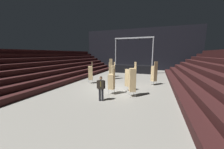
{
  "coord_description": "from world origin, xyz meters",
  "views": [
    {
      "loc": [
        3.6,
        -10.54,
        3.14
      ],
      "look_at": [
        0.08,
        -0.73,
        1.4
      ],
      "focal_mm": 20.06,
      "sensor_mm": 36.0,
      "label": 1
    }
  ],
  "objects_px": {
    "chair_stack_front_left": "(111,68)",
    "chair_stack_front_right": "(128,80)",
    "chair_stack_mid_left": "(113,71)",
    "chair_stack_mid_right": "(154,73)",
    "chair_stack_rear_left": "(91,73)",
    "stage_riser": "(134,68)",
    "chair_stack_mid_centre": "(133,80)",
    "chair_stack_rear_right": "(112,81)",
    "man_with_tie": "(101,87)"
  },
  "relations": [
    {
      "from": "chair_stack_front_left",
      "to": "chair_stack_front_right",
      "type": "bearing_deg",
      "value": -84.92
    },
    {
      "from": "chair_stack_front_left",
      "to": "chair_stack_mid_left",
      "type": "relative_size",
      "value": 1.16
    },
    {
      "from": "chair_stack_mid_right",
      "to": "chair_stack_front_left",
      "type": "bearing_deg",
      "value": 109.91
    },
    {
      "from": "chair_stack_mid_right",
      "to": "chair_stack_rear_left",
      "type": "relative_size",
      "value": 1.04
    },
    {
      "from": "chair_stack_front_right",
      "to": "chair_stack_rear_left",
      "type": "height_order",
      "value": "chair_stack_rear_left"
    },
    {
      "from": "stage_riser",
      "to": "chair_stack_mid_centre",
      "type": "relative_size",
      "value": 2.49
    },
    {
      "from": "stage_riser",
      "to": "chair_stack_mid_left",
      "type": "height_order",
      "value": "stage_riser"
    },
    {
      "from": "stage_riser",
      "to": "chair_stack_rear_right",
      "type": "bearing_deg",
      "value": -88.25
    },
    {
      "from": "man_with_tie",
      "to": "chair_stack_mid_centre",
      "type": "distance_m",
      "value": 2.41
    },
    {
      "from": "chair_stack_rear_left",
      "to": "chair_stack_front_left",
      "type": "bearing_deg",
      "value": -35.43
    },
    {
      "from": "chair_stack_front_left",
      "to": "chair_stack_mid_left",
      "type": "distance_m",
      "value": 1.52
    },
    {
      "from": "chair_stack_rear_left",
      "to": "chair_stack_rear_right",
      "type": "xyz_separation_m",
      "value": [
        3.34,
        -2.65,
        -0.13
      ]
    },
    {
      "from": "chair_stack_front_left",
      "to": "man_with_tie",
      "type": "bearing_deg",
      "value": -102.04
    },
    {
      "from": "stage_riser",
      "to": "man_with_tie",
      "type": "height_order",
      "value": "stage_riser"
    },
    {
      "from": "chair_stack_mid_centre",
      "to": "chair_stack_rear_left",
      "type": "bearing_deg",
      "value": 37.6
    },
    {
      "from": "stage_riser",
      "to": "chair_stack_rear_left",
      "type": "distance_m",
      "value": 9.97
    },
    {
      "from": "chair_stack_front_left",
      "to": "chair_stack_rear_right",
      "type": "bearing_deg",
      "value": -97.34
    },
    {
      "from": "man_with_tie",
      "to": "chair_stack_front_left",
      "type": "bearing_deg",
      "value": -88.75
    },
    {
      "from": "stage_riser",
      "to": "chair_stack_front_right",
      "type": "distance_m",
      "value": 10.9
    },
    {
      "from": "chair_stack_mid_left",
      "to": "chair_stack_rear_left",
      "type": "relative_size",
      "value": 0.93
    },
    {
      "from": "chair_stack_front_right",
      "to": "chair_stack_mid_right",
      "type": "xyz_separation_m",
      "value": [
        2.01,
        2.8,
        0.25
      ]
    },
    {
      "from": "chair_stack_front_right",
      "to": "chair_stack_mid_centre",
      "type": "xyz_separation_m",
      "value": [
        0.61,
        -1.38,
        0.34
      ]
    },
    {
      "from": "chair_stack_mid_left",
      "to": "chair_stack_mid_right",
      "type": "xyz_separation_m",
      "value": [
        4.88,
        -1.47,
        0.13
      ]
    },
    {
      "from": "chair_stack_mid_left",
      "to": "chair_stack_rear_left",
      "type": "bearing_deg",
      "value": 120.61
    },
    {
      "from": "man_with_tie",
      "to": "chair_stack_mid_left",
      "type": "distance_m",
      "value": 7.43
    },
    {
      "from": "chair_stack_front_left",
      "to": "chair_stack_front_right",
      "type": "height_order",
      "value": "chair_stack_front_left"
    },
    {
      "from": "chair_stack_front_left",
      "to": "chair_stack_mid_left",
      "type": "height_order",
      "value": "chair_stack_front_left"
    },
    {
      "from": "stage_riser",
      "to": "chair_stack_mid_right",
      "type": "bearing_deg",
      "value": -66.98
    },
    {
      "from": "chair_stack_mid_right",
      "to": "chair_stack_rear_left",
      "type": "distance_m",
      "value": 6.55
    },
    {
      "from": "stage_riser",
      "to": "chair_stack_mid_left",
      "type": "bearing_deg",
      "value": -102.8
    },
    {
      "from": "man_with_tie",
      "to": "chair_stack_mid_left",
      "type": "bearing_deg",
      "value": -91.8
    },
    {
      "from": "chair_stack_rear_right",
      "to": "stage_riser",
      "type": "bearing_deg",
      "value": 2.88
    },
    {
      "from": "chair_stack_mid_right",
      "to": "chair_stack_front_right",
      "type": "bearing_deg",
      "value": -169.76
    },
    {
      "from": "chair_stack_mid_left",
      "to": "chair_stack_mid_centre",
      "type": "relative_size",
      "value": 0.83
    },
    {
      "from": "chair_stack_mid_left",
      "to": "chair_stack_rear_right",
      "type": "xyz_separation_m",
      "value": [
        1.86,
        -5.63,
        -0.04
      ]
    },
    {
      "from": "man_with_tie",
      "to": "chair_stack_front_right",
      "type": "distance_m",
      "value": 3.19
    },
    {
      "from": "man_with_tie",
      "to": "chair_stack_rear_left",
      "type": "height_order",
      "value": "chair_stack_rear_left"
    },
    {
      "from": "chair_stack_front_right",
      "to": "chair_stack_mid_right",
      "type": "relative_size",
      "value": 0.79
    },
    {
      "from": "chair_stack_rear_left",
      "to": "chair_stack_mid_centre",
      "type": "bearing_deg",
      "value": -144.46
    },
    {
      "from": "chair_stack_mid_left",
      "to": "chair_stack_front_left",
      "type": "bearing_deg",
      "value": -1.55
    },
    {
      "from": "chair_stack_front_right",
      "to": "chair_stack_rear_left",
      "type": "bearing_deg",
      "value": -178.93
    },
    {
      "from": "chair_stack_front_left",
      "to": "chair_stack_front_right",
      "type": "xyz_separation_m",
      "value": [
        3.66,
        -5.57,
        -0.29
      ]
    },
    {
      "from": "stage_riser",
      "to": "chair_stack_front_right",
      "type": "relative_size",
      "value": 3.39
    },
    {
      "from": "chair_stack_mid_left",
      "to": "chair_stack_rear_right",
      "type": "relative_size",
      "value": 1.04
    },
    {
      "from": "stage_riser",
      "to": "chair_stack_rear_left",
      "type": "xyz_separation_m",
      "value": [
        -2.97,
        -9.51,
        0.44
      ]
    },
    {
      "from": "chair_stack_mid_left",
      "to": "man_with_tie",
      "type": "bearing_deg",
      "value": 160.26
    },
    {
      "from": "chair_stack_mid_centre",
      "to": "chair_stack_rear_right",
      "type": "bearing_deg",
      "value": 65.01
    },
    {
      "from": "chair_stack_front_left",
      "to": "chair_stack_mid_centre",
      "type": "xyz_separation_m",
      "value": [
        4.27,
        -6.95,
        0.04
      ]
    },
    {
      "from": "chair_stack_rear_left",
      "to": "man_with_tie",
      "type": "bearing_deg",
      "value": -169.42
    },
    {
      "from": "chair_stack_rear_left",
      "to": "chair_stack_rear_right",
      "type": "bearing_deg",
      "value": -154.58
    }
  ]
}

